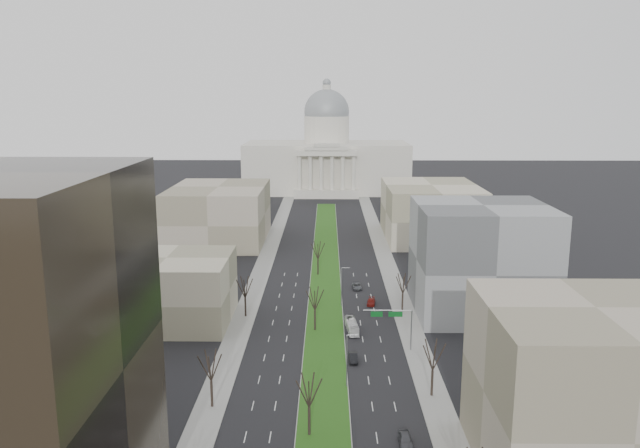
# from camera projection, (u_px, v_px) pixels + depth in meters

# --- Properties ---
(ground) EXTENTS (600.00, 600.00, 0.00)m
(ground) POSITION_uv_depth(u_px,v_px,m) (325.00, 275.00, 166.25)
(ground) COLOR black
(ground) RESTS_ON ground
(median) EXTENTS (8.00, 222.03, 0.20)m
(median) POSITION_uv_depth(u_px,v_px,m) (325.00, 276.00, 165.24)
(median) COLOR #999993
(median) RESTS_ON ground
(sidewalk_left) EXTENTS (5.00, 330.00, 0.15)m
(sidewalk_left) POSITION_uv_depth(u_px,v_px,m) (248.00, 306.00, 141.97)
(sidewalk_left) COLOR gray
(sidewalk_left) RESTS_ON ground
(sidewalk_right) EXTENTS (5.00, 330.00, 0.15)m
(sidewalk_right) POSITION_uv_depth(u_px,v_px,m) (402.00, 306.00, 141.55)
(sidewalk_right) COLOR gray
(sidewalk_right) RESTS_ON ground
(capitol) EXTENTS (80.00, 46.00, 55.00)m
(capitol) POSITION_uv_depth(u_px,v_px,m) (327.00, 158.00, 309.41)
(capitol) COLOR beige
(capitol) RESTS_ON ground
(building_beige_left) EXTENTS (26.00, 22.00, 14.00)m
(building_beige_left) POSITION_uv_depth(u_px,v_px,m) (168.00, 290.00, 130.95)
(building_beige_left) COLOR #9B9578
(building_beige_left) RESTS_ON ground
(building_tan_right) EXTENTS (26.00, 24.00, 22.00)m
(building_tan_right) POSITION_uv_depth(u_px,v_px,m) (588.00, 391.00, 77.47)
(building_tan_right) COLOR gray
(building_tan_right) RESTS_ON ground
(building_grey_right) EXTENTS (28.00, 26.00, 24.00)m
(building_grey_right) POSITION_uv_depth(u_px,v_px,m) (481.00, 259.00, 136.00)
(building_grey_right) COLOR #5E6063
(building_grey_right) RESTS_ON ground
(building_far_left) EXTENTS (30.00, 40.00, 18.00)m
(building_far_left) POSITION_uv_depth(u_px,v_px,m) (219.00, 214.00, 204.01)
(building_far_left) COLOR gray
(building_far_left) RESTS_ON ground
(building_far_right) EXTENTS (30.00, 40.00, 18.00)m
(building_far_right) POSITION_uv_depth(u_px,v_px,m) (431.00, 211.00, 208.07)
(building_far_right) COLOR #9B9578
(building_far_right) RESTS_ON ground
(tree_left_mid) EXTENTS (5.40, 5.40, 9.72)m
(tree_left_mid) POSITION_uv_depth(u_px,v_px,m) (211.00, 365.00, 94.54)
(tree_left_mid) COLOR black
(tree_left_mid) RESTS_ON ground
(tree_left_far) EXTENTS (5.28, 5.28, 9.50)m
(tree_left_far) POSITION_uv_depth(u_px,v_px,m) (245.00, 286.00, 133.74)
(tree_left_far) COLOR black
(tree_left_far) RESTS_ON ground
(tree_right_mid) EXTENTS (5.52, 5.52, 9.94)m
(tree_right_mid) POSITION_uv_depth(u_px,v_px,m) (433.00, 354.00, 98.02)
(tree_right_mid) COLOR black
(tree_right_mid) RESTS_ON ground
(tree_right_far) EXTENTS (5.04, 5.04, 9.07)m
(tree_right_far) POSITION_uv_depth(u_px,v_px,m) (403.00, 283.00, 137.31)
(tree_right_far) COLOR black
(tree_right_far) RESTS_ON ground
(tree_median_a) EXTENTS (5.40, 5.40, 9.72)m
(tree_median_a) POSITION_uv_depth(u_px,v_px,m) (309.00, 390.00, 86.53)
(tree_median_a) COLOR black
(tree_median_a) RESTS_ON ground
(tree_median_b) EXTENTS (5.40, 5.40, 9.72)m
(tree_median_b) POSITION_uv_depth(u_px,v_px,m) (315.00, 298.00, 125.69)
(tree_median_b) COLOR black
(tree_median_b) RESTS_ON ground
(tree_median_c) EXTENTS (5.40, 5.40, 9.72)m
(tree_median_c) POSITION_uv_depth(u_px,v_px,m) (318.00, 250.00, 164.86)
(tree_median_c) COLOR black
(tree_median_c) RESTS_ON ground
(streetlamp_median_b) EXTENTS (1.90, 0.20, 9.16)m
(streetlamp_median_b) POSITION_uv_depth(u_px,v_px,m) (347.00, 360.00, 101.59)
(streetlamp_median_b) COLOR gray
(streetlamp_median_b) RESTS_ON ground
(streetlamp_median_c) EXTENTS (1.90, 0.20, 9.16)m
(streetlamp_median_c) POSITION_uv_depth(u_px,v_px,m) (342.00, 286.00, 140.76)
(streetlamp_median_c) COLOR gray
(streetlamp_median_c) RESTS_ON ground
(mast_arm_signs) EXTENTS (9.12, 0.24, 8.09)m
(mast_arm_signs) POSITION_uv_depth(u_px,v_px,m) (397.00, 320.00, 115.93)
(mast_arm_signs) COLOR gray
(mast_arm_signs) RESTS_ON ground
(car_grey_near) EXTENTS (1.84, 4.50, 1.53)m
(car_grey_near) POSITION_uv_depth(u_px,v_px,m) (405.00, 440.00, 85.48)
(car_grey_near) COLOR #424348
(car_grey_near) RESTS_ON ground
(car_black) EXTENTS (1.64, 4.33, 1.41)m
(car_black) POSITION_uv_depth(u_px,v_px,m) (353.00, 358.00, 112.37)
(car_black) COLOR black
(car_black) RESTS_ON ground
(car_red) EXTENTS (2.37, 4.58, 1.27)m
(car_red) POSITION_uv_depth(u_px,v_px,m) (371.00, 302.00, 142.83)
(car_red) COLOR maroon
(car_red) RESTS_ON ground
(car_grey_far) EXTENTS (2.37, 4.77, 1.30)m
(car_grey_far) POSITION_uv_depth(u_px,v_px,m) (357.00, 286.00, 154.49)
(car_grey_far) COLOR #54575C
(car_grey_far) RESTS_ON ground
(box_van) EXTENTS (2.71, 8.37, 2.29)m
(box_van) POSITION_uv_depth(u_px,v_px,m) (352.00, 326.00, 126.52)
(box_van) COLOR white
(box_van) RESTS_ON ground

